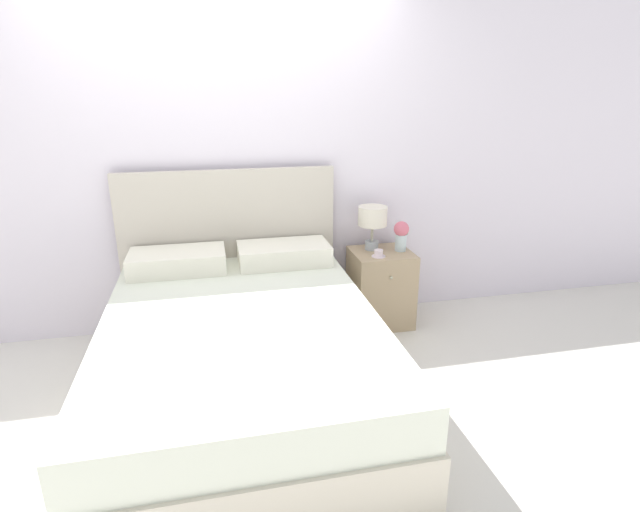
{
  "coord_description": "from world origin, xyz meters",
  "views": [
    {
      "loc": [
        -0.12,
        -3.59,
        1.76
      ],
      "look_at": [
        0.56,
        -0.58,
        0.71
      ],
      "focal_mm": 28.0,
      "sensor_mm": 36.0,
      "label": 1
    }
  ],
  "objects_px": {
    "bed": "(242,349)",
    "table_lamp": "(373,219)",
    "flower_vase": "(401,234)",
    "teacup": "(379,254)",
    "nightstand": "(380,288)"
  },
  "relations": [
    {
      "from": "nightstand",
      "to": "teacup",
      "type": "height_order",
      "value": "teacup"
    },
    {
      "from": "table_lamp",
      "to": "nightstand",
      "type": "bearing_deg",
      "value": -51.73
    },
    {
      "from": "nightstand",
      "to": "teacup",
      "type": "distance_m",
      "value": 0.34
    },
    {
      "from": "bed",
      "to": "flower_vase",
      "type": "height_order",
      "value": "bed"
    },
    {
      "from": "bed",
      "to": "nightstand",
      "type": "relative_size",
      "value": 3.61
    },
    {
      "from": "nightstand",
      "to": "flower_vase",
      "type": "height_order",
      "value": "flower_vase"
    },
    {
      "from": "bed",
      "to": "nightstand",
      "type": "distance_m",
      "value": 1.34
    },
    {
      "from": "table_lamp",
      "to": "flower_vase",
      "type": "bearing_deg",
      "value": -20.21
    },
    {
      "from": "flower_vase",
      "to": "teacup",
      "type": "distance_m",
      "value": 0.26
    },
    {
      "from": "nightstand",
      "to": "table_lamp",
      "type": "xyz_separation_m",
      "value": [
        -0.06,
        0.07,
        0.53
      ]
    },
    {
      "from": "bed",
      "to": "table_lamp",
      "type": "distance_m",
      "value": 1.44
    },
    {
      "from": "bed",
      "to": "table_lamp",
      "type": "height_order",
      "value": "bed"
    },
    {
      "from": "bed",
      "to": "table_lamp",
      "type": "xyz_separation_m",
      "value": [
        1.06,
        0.82,
        0.52
      ]
    },
    {
      "from": "flower_vase",
      "to": "teacup",
      "type": "height_order",
      "value": "flower_vase"
    },
    {
      "from": "bed",
      "to": "nightstand",
      "type": "height_order",
      "value": "bed"
    }
  ]
}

